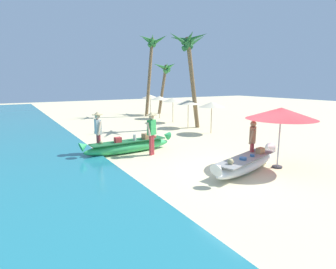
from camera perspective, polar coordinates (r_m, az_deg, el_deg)
The scene contains 15 objects.
ground_plane at distance 10.18m, azimuth 14.94°, elevation -7.15°, with size 80.00×80.00×0.00m, color beige.
boat_white_foreground at distance 10.03m, azimuth 16.00°, elevation -5.76°, with size 4.01×1.74×0.80m.
boat_green_midground at distance 12.27m, azimuth -8.03°, elevation -2.35°, with size 4.38×0.87×0.80m.
person_vendor_hatted at distance 11.63m, azimuth -3.43°, elevation 0.86°, with size 0.58×0.45×1.85m.
person_tourist_customer at distance 10.72m, azimuth 17.09°, elevation -1.13°, with size 0.55×0.50×1.67m.
person_vendor_assistant at distance 11.97m, azimuth -14.30°, elevation 0.90°, with size 0.44×0.56×1.87m.
patio_umbrella_large at distance 10.50m, azimuth 22.41°, elevation 4.04°, with size 2.45×2.45×2.20m.
parasol_row_0 at distance 16.79m, azimuth 9.05°, elevation 6.15°, with size 1.60×1.60×1.91m.
parasol_row_1 at distance 18.81m, azimuth 4.22°, elevation 6.74°, with size 1.60×1.60×1.91m.
parasol_row_2 at distance 21.21m, azimuth 1.02°, elevation 7.22°, with size 1.60×1.60×1.91m.
parasol_row_3 at distance 23.60m, azimuth -1.77°, elevation 7.59°, with size 1.60×1.60×1.91m.
parasol_row_4 at distance 26.13m, azimuth -3.71°, elevation 7.88°, with size 1.60×1.60×1.91m.
palm_tree_tall_inland at distance 18.44m, azimuth 4.45°, elevation 16.77°, with size 2.77×2.69×6.24m.
palm_tree_leaning_seaward at distance 25.60m, azimuth -3.38°, elevation 16.83°, with size 2.73×2.64×7.24m.
palm_tree_mid_cluster at distance 27.50m, azimuth -0.66°, elevation 12.81°, with size 2.53×2.66×5.05m.
Camera 1 is at (-7.03, -6.69, 3.07)m, focal length 29.40 mm.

